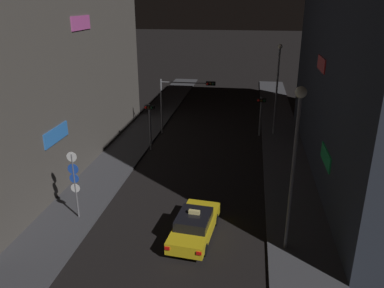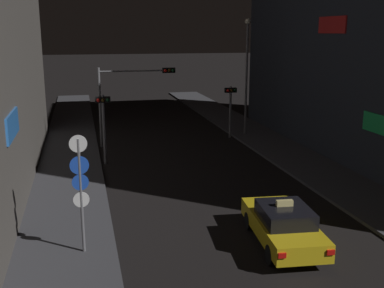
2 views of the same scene
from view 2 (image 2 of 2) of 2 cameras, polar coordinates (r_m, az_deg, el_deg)
name	(u,v)px [view 2 (image 2 of 2)]	position (r m, az deg, el deg)	size (l,w,h in m)	color
sidewalk_left	(71,150)	(29.49, -14.53, -0.74)	(3.32, 50.85, 0.13)	#424247
sidewalk_right	(264,139)	(31.74, 8.71, 0.54)	(3.32, 50.85, 0.13)	#424247
taxi	(283,224)	(16.43, 11.00, -9.56)	(2.23, 4.60, 1.62)	yellow
traffic_light_overhead	(131,88)	(29.70, -7.48, 6.73)	(4.84, 0.42, 4.98)	slate
traffic_light_left_kerb	(103,115)	(25.70, -10.72, 3.46)	(0.80, 0.42, 3.81)	slate
traffic_light_right_kerb	(231,101)	(31.97, 4.71, 5.24)	(0.80, 0.42, 3.51)	slate
sign_pole_left	(80,184)	(15.20, -13.41, -4.80)	(0.59, 0.10, 3.89)	slate
street_lamp_far_block	(247,66)	(32.53, 6.67, 9.37)	(0.39, 0.39, 7.84)	slate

